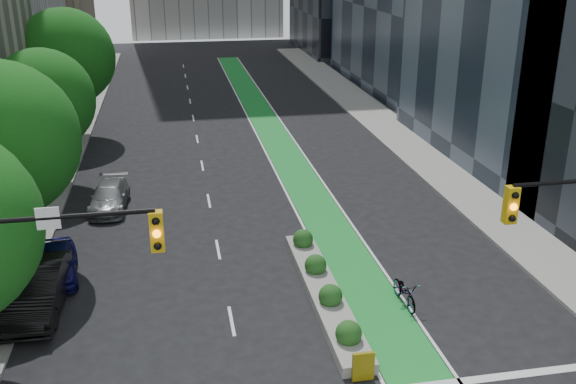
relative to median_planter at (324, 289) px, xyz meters
name	(u,v)px	position (x,y,z in m)	size (l,w,h in m)	color
sidewalk_left	(48,168)	(-13.00, 17.96, -0.30)	(3.60, 90.00, 0.15)	gray
sidewalk_right	(414,148)	(10.60, 17.96, -0.30)	(3.60, 90.00, 0.15)	gray
bike_lane_paint	(274,135)	(1.80, 22.96, -0.37)	(2.20, 70.00, 0.01)	#198C30
tree_midfar	(43,100)	(-12.20, 14.96, 4.57)	(5.60, 5.60, 7.76)	black
tree_far	(66,57)	(-12.20, 24.96, 5.32)	(6.60, 6.60, 9.00)	black
median_planter	(324,289)	(0.00, 0.00, 0.00)	(1.20, 10.26, 1.10)	gray
bicycle	(405,292)	(2.90, -1.05, 0.16)	(0.71, 2.04, 1.07)	gray
parked_car_left_near	(57,263)	(-10.38, 3.57, 0.30)	(1.58, 3.92, 1.33)	#0D0C4D
parked_car_left_mid	(37,290)	(-10.70, 1.06, 0.48)	(1.80, 5.15, 1.70)	black
parked_car_left_far	(109,197)	(-8.82, 10.87, 0.26)	(1.78, 4.38, 1.27)	slate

